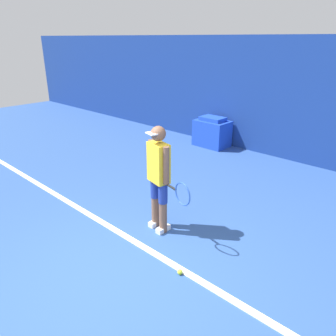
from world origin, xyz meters
name	(u,v)px	position (x,y,z in m)	size (l,w,h in m)	color
ground_plane	(117,277)	(0.00, 0.00, 0.00)	(24.00, 24.00, 0.00)	#2D5193
back_wall	(309,103)	(0.00, 5.58, 1.43)	(24.00, 0.10, 2.85)	navy
court_baseline	(154,253)	(0.00, 0.65, 0.01)	(21.60, 0.10, 0.01)	white
tennis_player	(159,175)	(-0.40, 1.16, 0.91)	(0.98, 0.32, 1.65)	brown
tennis_ball	(180,272)	(0.54, 0.57, 0.03)	(0.07, 0.07, 0.07)	#D1E533
covered_chair	(212,132)	(-2.32, 5.16, 0.38)	(0.91, 0.63, 0.81)	blue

